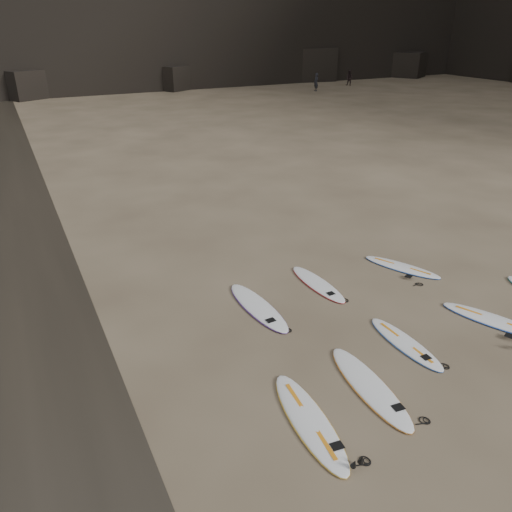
% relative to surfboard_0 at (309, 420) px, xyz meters
% --- Properties ---
extents(ground, '(240.00, 240.00, 0.00)m').
position_rel_surfboard_0_xyz_m(ground, '(4.24, 1.10, -0.05)').
color(ground, '#897559').
rests_on(ground, ground).
extents(surfboard_0, '(0.93, 2.76, 0.10)m').
position_rel_surfboard_0_xyz_m(surfboard_0, '(0.00, 0.00, 0.00)').
color(surfboard_0, white).
rests_on(surfboard_0, ground).
extents(surfboard_1, '(0.89, 2.74, 0.10)m').
position_rel_surfboard_0_xyz_m(surfboard_1, '(1.57, 0.26, -0.00)').
color(surfboard_1, white).
rests_on(surfboard_1, ground).
extents(surfboard_2, '(0.55, 2.28, 0.08)m').
position_rel_surfboard_0_xyz_m(surfboard_2, '(3.21, 1.07, -0.01)').
color(surfboard_2, white).
rests_on(surfboard_2, ground).
extents(surfboard_3, '(1.54, 2.53, 0.09)m').
position_rel_surfboard_0_xyz_m(surfboard_3, '(5.77, 0.83, -0.00)').
color(surfboard_3, white).
rests_on(surfboard_3, ground).
extents(surfboard_5, '(0.78, 2.72, 0.10)m').
position_rel_surfboard_0_xyz_m(surfboard_5, '(0.94, 3.94, -0.00)').
color(surfboard_5, white).
rests_on(surfboard_5, ground).
extents(surfboard_6, '(0.64, 2.38, 0.08)m').
position_rel_surfboard_0_xyz_m(surfboard_6, '(2.97, 4.30, -0.01)').
color(surfboard_6, white).
rests_on(surfboard_6, ground).
extents(surfboard_7, '(1.50, 2.34, 0.08)m').
position_rel_surfboard_0_xyz_m(surfboard_7, '(5.74, 4.05, -0.01)').
color(surfboard_7, white).
rests_on(surfboard_7, ground).
extents(person_a, '(0.45, 0.65, 1.71)m').
position_rel_surfboard_0_xyz_m(person_a, '(24.91, 38.55, 0.81)').
color(person_a, black).
rests_on(person_a, ground).
extents(person_b, '(0.91, 0.97, 1.58)m').
position_rel_surfboard_0_xyz_m(person_b, '(30.61, 40.73, 0.74)').
color(person_b, black).
rests_on(person_b, ground).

